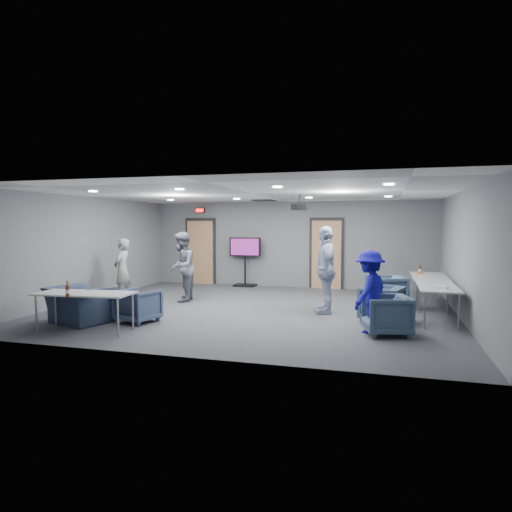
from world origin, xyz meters
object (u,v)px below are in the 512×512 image
(person_a, at_px, (122,270))
(person_c, at_px, (325,270))
(table_front_left, at_px, (85,295))
(bottle_front, at_px, (67,291))
(person_b, at_px, (182,267))
(chair_front_b, at_px, (79,305))
(bottle_right, at_px, (420,270))
(table_right_b, at_px, (437,288))
(chair_front_a, at_px, (138,306))
(tv_stand, at_px, (245,259))
(table_right_a, at_px, (429,277))
(chair_right_c, at_px, (386,315))
(chair_right_b, at_px, (381,303))
(chair_right_a, at_px, (385,292))
(person_d, at_px, (370,291))
(projector, at_px, (300,207))

(person_a, relative_size, person_c, 0.83)
(table_front_left, height_order, bottle_front, bottle_front)
(person_b, bearing_deg, bottle_front, -16.16)
(person_c, bearing_deg, table_front_left, -70.59)
(chair_front_b, bearing_deg, bottle_right, -128.45)
(chair_front_b, relative_size, table_right_b, 0.62)
(person_b, height_order, chair_front_a, person_b)
(person_a, xyz_separation_m, chair_front_a, (1.77, -2.24, -0.47))
(table_front_left, bearing_deg, tv_stand, 76.31)
(chair_front_a, height_order, table_right_a, table_right_a)
(person_c, relative_size, table_right_b, 1.07)
(table_right_b, height_order, table_front_left, same)
(table_right_b, relative_size, bottle_front, 6.37)
(person_b, relative_size, tv_stand, 1.14)
(chair_right_c, distance_m, table_front_left, 5.53)
(table_front_left, bearing_deg, person_b, 80.11)
(chair_front_a, relative_size, table_right_a, 0.38)
(chair_right_b, xyz_separation_m, chair_front_b, (-5.86, -1.87, 0.00))
(chair_right_c, xyz_separation_m, table_right_a, (1.00, 3.41, 0.33))
(chair_right_c, bearing_deg, bottle_front, -85.62)
(person_c, relative_size, chair_right_b, 2.42)
(person_c, xyz_separation_m, table_right_b, (2.32, -0.24, -0.29))
(table_front_left, bearing_deg, chair_right_a, 31.18)
(table_front_left, bearing_deg, chair_front_b, 128.93)
(chair_front_a, distance_m, bottle_right, 7.00)
(table_right_a, bearing_deg, chair_front_b, 120.45)
(table_front_left, distance_m, tv_stand, 6.82)
(person_d, distance_m, bottle_right, 3.83)
(person_d, bearing_deg, table_right_b, 159.05)
(table_right_a, bearing_deg, tv_stand, 69.05)
(projector, bearing_deg, bottle_right, 29.77)
(chair_right_a, height_order, chair_right_c, chair_right_a)
(person_d, bearing_deg, person_c, -125.27)
(person_b, relative_size, table_front_left, 0.98)
(person_a, bearing_deg, chair_front_b, 8.60)
(chair_front_b, bearing_deg, person_b, -88.35)
(person_d, xyz_separation_m, bottle_right, (1.11, 3.66, 0.07))
(person_d, height_order, table_right_a, person_d)
(chair_front_a, distance_m, chair_front_b, 1.17)
(table_right_b, bearing_deg, bottle_right, 4.77)
(chair_front_a, distance_m, projector, 4.36)
(table_right_a, distance_m, projector, 3.64)
(person_d, bearing_deg, projector, -119.29)
(table_right_b, distance_m, table_front_left, 6.96)
(person_a, distance_m, table_front_left, 3.48)
(person_c, height_order, bottle_front, person_c)
(chair_front_a, bearing_deg, chair_right_b, -149.24)
(chair_front_a, height_order, tv_stand, tv_stand)
(table_right_b, bearing_deg, chair_front_b, 107.46)
(person_a, height_order, person_b, person_b)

